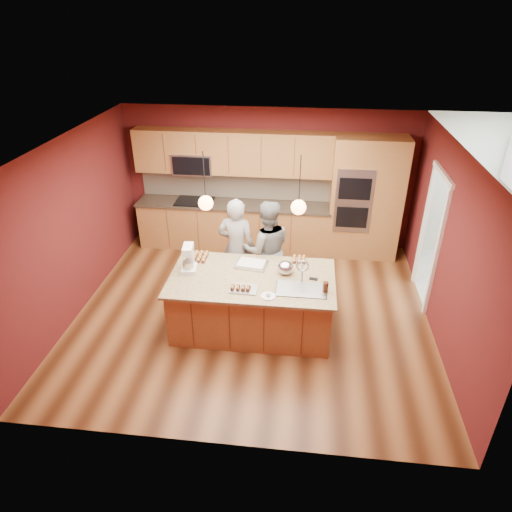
# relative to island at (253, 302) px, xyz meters

# --- Properties ---
(floor) EXTENTS (5.50, 5.50, 0.00)m
(floor) POSITION_rel_island_xyz_m (-0.05, 0.35, -0.45)
(floor) COLOR #43210F
(floor) RESTS_ON ground
(ceiling) EXTENTS (5.50, 5.50, 0.00)m
(ceiling) POSITION_rel_island_xyz_m (-0.05, 0.35, 2.25)
(ceiling) COLOR white
(ceiling) RESTS_ON ground
(wall_back) EXTENTS (5.50, 0.00, 5.50)m
(wall_back) POSITION_rel_island_xyz_m (-0.05, 2.85, 0.90)
(wall_back) COLOR #521516
(wall_back) RESTS_ON ground
(wall_front) EXTENTS (5.50, 0.00, 5.50)m
(wall_front) POSITION_rel_island_xyz_m (-0.05, -2.15, 0.90)
(wall_front) COLOR #521516
(wall_front) RESTS_ON ground
(wall_left) EXTENTS (0.00, 5.00, 5.00)m
(wall_left) POSITION_rel_island_xyz_m (-2.80, 0.35, 0.90)
(wall_left) COLOR #521516
(wall_left) RESTS_ON ground
(wall_right) EXTENTS (0.00, 5.00, 5.00)m
(wall_right) POSITION_rel_island_xyz_m (2.70, 0.35, 0.90)
(wall_right) COLOR #521516
(wall_right) RESTS_ON ground
(cabinet_run) EXTENTS (3.74, 0.64, 2.30)m
(cabinet_run) POSITION_rel_island_xyz_m (-0.73, 2.59, 0.54)
(cabinet_run) COLOR #955B33
(cabinet_run) RESTS_ON floor
(oven_column) EXTENTS (1.30, 0.62, 2.30)m
(oven_column) POSITION_rel_island_xyz_m (1.79, 2.54, 0.70)
(oven_column) COLOR #955B33
(oven_column) RESTS_ON floor
(doorway_trim) EXTENTS (0.08, 1.11, 2.20)m
(doorway_trim) POSITION_rel_island_xyz_m (2.68, 1.15, 0.60)
(doorway_trim) COLOR white
(doorway_trim) RESTS_ON wall_right
(pendant_left) EXTENTS (0.20, 0.20, 0.80)m
(pendant_left) POSITION_rel_island_xyz_m (-0.63, 0.00, 1.56)
(pendant_left) COLOR black
(pendant_left) RESTS_ON ceiling
(pendant_right) EXTENTS (0.20, 0.20, 0.80)m
(pendant_right) POSITION_rel_island_xyz_m (0.60, 0.00, 1.56)
(pendant_right) COLOR black
(pendant_right) RESTS_ON ceiling
(island) EXTENTS (2.38, 1.34, 1.26)m
(island) POSITION_rel_island_xyz_m (0.00, 0.00, 0.00)
(island) COLOR #955B33
(island) RESTS_ON floor
(person_left) EXTENTS (0.67, 0.48, 1.70)m
(person_left) POSITION_rel_island_xyz_m (-0.39, 0.92, 0.40)
(person_left) COLOR black
(person_left) RESTS_ON floor
(person_right) EXTENTS (0.93, 0.80, 1.68)m
(person_right) POSITION_rel_island_xyz_m (0.11, 0.92, 0.39)
(person_right) COLOR slate
(person_right) RESTS_ON floor
(stand_mixer) EXTENTS (0.24, 0.31, 0.40)m
(stand_mixer) POSITION_rel_island_xyz_m (-0.96, 0.10, 0.60)
(stand_mixer) COLOR white
(stand_mixer) RESTS_ON island
(sheet_cake) EXTENTS (0.50, 0.40, 0.05)m
(sheet_cake) POSITION_rel_island_xyz_m (-0.07, 0.34, 0.45)
(sheet_cake) COLOR silver
(sheet_cake) RESTS_ON island
(cooling_rack) EXTENTS (0.39, 0.28, 0.02)m
(cooling_rack) POSITION_rel_island_xyz_m (-0.09, -0.32, 0.44)
(cooling_rack) COLOR #9FA1A7
(cooling_rack) RESTS_ON island
(mixing_bowl) EXTENTS (0.24, 0.24, 0.20)m
(mixing_bowl) POSITION_rel_island_xyz_m (0.45, 0.17, 0.52)
(mixing_bowl) COLOR silver
(mixing_bowl) RESTS_ON island
(plate) EXTENTS (0.20, 0.20, 0.01)m
(plate) POSITION_rel_island_xyz_m (0.26, -0.46, 0.44)
(plate) COLOR white
(plate) RESTS_ON island
(tumbler) EXTENTS (0.08, 0.08, 0.15)m
(tumbler) POSITION_rel_island_xyz_m (1.03, -0.25, 0.50)
(tumbler) COLOR #36190E
(tumbler) RESTS_ON island
(phone) EXTENTS (0.13, 0.08, 0.01)m
(phone) POSITION_rel_island_xyz_m (0.87, 0.05, 0.43)
(phone) COLOR black
(phone) RESTS_ON island
(cupcakes_left) EXTENTS (0.32, 0.32, 0.07)m
(cupcakes_left) POSITION_rel_island_xyz_m (-0.92, 0.45, 0.46)
(cupcakes_left) COLOR #BE823D
(cupcakes_left) RESTS_ON island
(cupcakes_rack) EXTENTS (0.29, 0.14, 0.06)m
(cupcakes_rack) POSITION_rel_island_xyz_m (-0.13, -0.35, 0.48)
(cupcakes_rack) COLOR #BE823D
(cupcakes_rack) RESTS_ON island
(cupcakes_right) EXTENTS (0.21, 0.21, 0.06)m
(cupcakes_right) POSITION_rel_island_xyz_m (0.64, 0.56, 0.46)
(cupcakes_right) COLOR #BE823D
(cupcakes_right) RESTS_ON island
(dryer) EXTENTS (0.75, 0.77, 1.05)m
(dryer) POSITION_rel_island_xyz_m (4.15, 1.88, 0.07)
(dryer) COLOR white
(dryer) RESTS_ON floor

